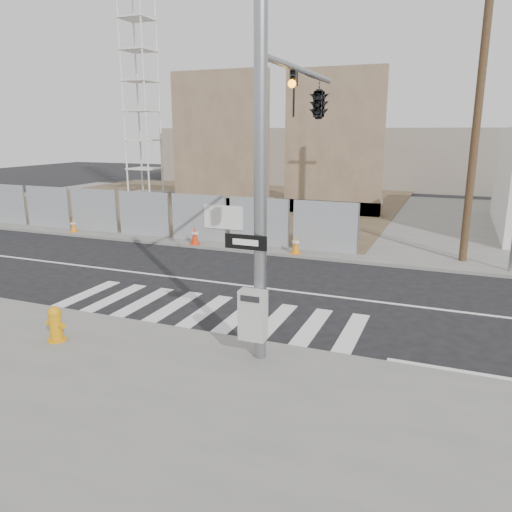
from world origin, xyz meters
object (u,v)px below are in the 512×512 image
at_px(fire_hydrant, 55,324).
at_px(traffic_cone_c, 195,236).
at_px(traffic_cone_d, 296,245).
at_px(crane_tower, 139,67).
at_px(signal_pole, 302,130).
at_px(traffic_cone_b, 73,225).

height_order(fire_hydrant, traffic_cone_c, fire_hydrant).
relative_size(traffic_cone_c, traffic_cone_d, 1.05).
distance_m(crane_tower, traffic_cone_c, 18.91).
xyz_separation_m(signal_pole, traffic_cone_b, (-13.08, 6.46, -4.35)).
relative_size(traffic_cone_b, traffic_cone_c, 0.84).
bearing_deg(crane_tower, traffic_cone_d, -39.59).
distance_m(traffic_cone_c, traffic_cone_d, 4.44).
xyz_separation_m(signal_pole, traffic_cone_c, (-6.48, 6.27, -4.29)).
height_order(signal_pole, fire_hydrant, signal_pole).
distance_m(fire_hydrant, traffic_cone_b, 13.23).
bearing_deg(signal_pole, traffic_cone_d, 108.05).
distance_m(fire_hydrant, traffic_cone_c, 10.14).
height_order(signal_pole, crane_tower, crane_tower).
bearing_deg(traffic_cone_c, traffic_cone_d, 0.00).
relative_size(fire_hydrant, traffic_cone_b, 1.29).
xyz_separation_m(crane_tower, traffic_cone_b, (4.41, -12.59, -8.59)).
distance_m(signal_pole, traffic_cone_c, 9.98).
distance_m(crane_tower, traffic_cone_b, 15.87).
xyz_separation_m(crane_tower, fire_hydrant, (12.88, -22.75, -8.50)).
height_order(crane_tower, fire_hydrant, crane_tower).
bearing_deg(traffic_cone_c, traffic_cone_b, 178.34).
height_order(signal_pole, traffic_cone_d, signal_pole).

